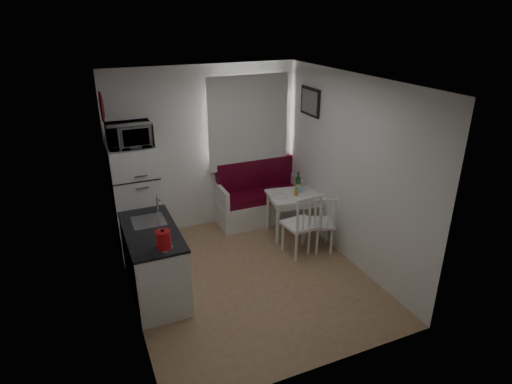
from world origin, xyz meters
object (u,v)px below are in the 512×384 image
dining_table (297,198)px  microwave (129,135)px  chair_left (304,219)px  fridge (136,198)px  kitchen_counter (154,261)px  chair_right (322,218)px  kettle (163,240)px  wine_bottle (298,181)px  bench (260,201)px

dining_table → microwave: microwave is taller
chair_left → fridge: fridge is taller
kitchen_counter → microwave: microwave is taller
chair_left → chair_right: (0.31, 0.01, -0.06)m
chair_right → microwave: (-2.43, 1.15, 1.22)m
dining_table → kettle: (-2.34, -1.25, 0.43)m
kitchen_counter → kettle: bearing=-84.7°
chair_right → chair_left: bearing=-158.6°
chair_left → microwave: (-2.12, 1.15, 1.16)m
kettle → wine_bottle: (2.40, 1.35, -0.19)m
dining_table → chair_right: bearing=-76.0°
fridge → wine_bottle: (2.43, -0.43, 0.04)m
chair_right → kitchen_counter: bearing=-159.2°
bench → kettle: bearing=-136.4°
kettle → chair_right: bearing=13.7°
bench → wine_bottle: 0.85m
kitchen_counter → chair_right: 2.45m
chair_right → kettle: bearing=-146.6°
kitchen_counter → fridge: size_ratio=0.83×
dining_table → fridge: bearing=176.1°
kettle → dining_table: bearing=28.0°
chair_right → kettle: kettle is taller
dining_table → chair_left: size_ratio=1.90×
bench → chair_right: size_ratio=2.78×
fridge → dining_table: bearing=-12.7°
kitchen_counter → microwave: bearing=89.1°
chair_left → fridge: (-2.12, 1.20, 0.20)m
kitchen_counter → bench: size_ratio=0.91×
chair_left → wine_bottle: 0.86m
bench → fridge: (-2.02, -0.11, 0.46)m
chair_left → chair_right: size_ratio=1.00×
chair_right → fridge: 2.72m
chair_left → wine_bottle: (0.31, 0.77, 0.24)m
bench → chair_left: (0.10, -1.32, 0.26)m
kitchen_counter → chair_left: size_ratio=2.54×
kettle → fridge: bearing=91.0°
fridge → microwave: 0.96m
chair_left → kettle: 2.21m
kitchen_counter → fridge: 1.29m
microwave → fridge: bearing=90.0°
bench → microwave: microwave is taller
microwave → kettle: size_ratio=2.33×
dining_table → wine_bottle: 0.27m
dining_table → bench: bearing=127.4°
bench → microwave: bearing=-175.4°
microwave → kettle: (0.03, -1.73, -0.73)m
bench → dining_table: (0.35, -0.65, 0.26)m
chair_right → fridge: size_ratio=0.33×
chair_left → dining_table: bearing=63.4°
chair_left → microwave: 2.68m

